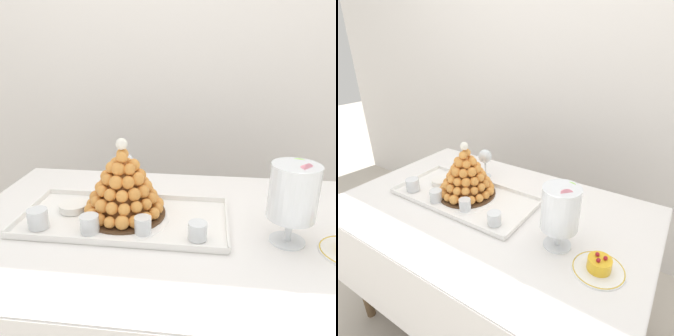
% 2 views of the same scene
% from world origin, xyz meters
% --- Properties ---
extents(ground_plane, '(12.00, 12.00, 0.00)m').
position_xyz_m(ground_plane, '(0.00, 0.00, 0.00)').
color(ground_plane, beige).
extents(backdrop_wall, '(4.80, 0.10, 2.50)m').
position_xyz_m(backdrop_wall, '(0.00, 0.94, 1.25)').
color(backdrop_wall, silver).
rests_on(backdrop_wall, ground_plane).
extents(buffet_table, '(1.37, 0.89, 0.73)m').
position_xyz_m(buffet_table, '(0.00, 0.00, 0.61)').
color(buffet_table, brown).
rests_on(buffet_table, ground_plane).
extents(serving_tray, '(0.67, 0.33, 0.02)m').
position_xyz_m(serving_tray, '(-0.15, 0.01, 0.73)').
color(serving_tray, white).
rests_on(serving_tray, buffet_table).
extents(croquembouche, '(0.27, 0.27, 0.26)m').
position_xyz_m(croquembouche, '(-0.16, 0.03, 0.84)').
color(croquembouche, '#4C331E').
rests_on(croquembouche, serving_tray).
extents(dessert_cup_left, '(0.06, 0.06, 0.06)m').
position_xyz_m(dessert_cup_left, '(-0.40, -0.09, 0.76)').
color(dessert_cup_left, silver).
rests_on(dessert_cup_left, serving_tray).
extents(dessert_cup_mid_left, '(0.06, 0.06, 0.05)m').
position_xyz_m(dessert_cup_mid_left, '(-0.23, -0.10, 0.76)').
color(dessert_cup_mid_left, silver).
rests_on(dessert_cup_mid_left, serving_tray).
extents(dessert_cup_centre, '(0.05, 0.05, 0.05)m').
position_xyz_m(dessert_cup_centre, '(-0.07, -0.08, 0.76)').
color(dessert_cup_centre, silver).
rests_on(dessert_cup_centre, serving_tray).
extents(dessert_cup_mid_right, '(0.06, 0.06, 0.05)m').
position_xyz_m(dessert_cup_mid_right, '(0.09, -0.09, 0.76)').
color(dessert_cup_mid_right, silver).
rests_on(dessert_cup_mid_right, serving_tray).
extents(creme_brulee_ramekin, '(0.10, 0.10, 0.02)m').
position_xyz_m(creme_brulee_ramekin, '(-0.34, 0.04, 0.75)').
color(creme_brulee_ramekin, white).
rests_on(creme_brulee_ramekin, serving_tray).
extents(macaron_goblet, '(0.13, 0.13, 0.26)m').
position_xyz_m(macaron_goblet, '(0.35, -0.06, 0.88)').
color(macaron_goblet, white).
rests_on(macaron_goblet, buffet_table).
extents(fruit_tart_plate, '(0.17, 0.17, 0.06)m').
position_xyz_m(fruit_tart_plate, '(0.52, -0.10, 0.74)').
color(fruit_tart_plate, white).
rests_on(fruit_tart_plate, buffet_table).
extents(wine_glass, '(0.07, 0.07, 0.15)m').
position_xyz_m(wine_glass, '(-0.20, 0.24, 0.84)').
color(wine_glass, silver).
rests_on(wine_glass, buffet_table).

